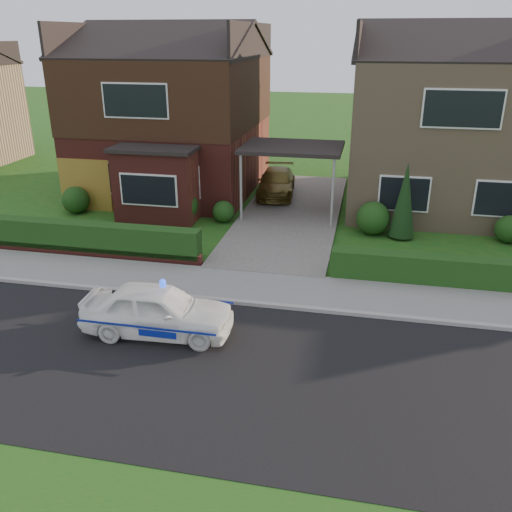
# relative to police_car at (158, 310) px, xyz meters

# --- Properties ---
(ground) EXTENTS (120.00, 120.00, 0.00)m
(ground) POSITION_rel_police_car_xyz_m (1.76, -1.20, -0.62)
(ground) COLOR #165316
(ground) RESTS_ON ground
(road) EXTENTS (60.00, 6.00, 0.02)m
(road) POSITION_rel_police_car_xyz_m (1.76, -1.20, -0.62)
(road) COLOR black
(road) RESTS_ON ground
(kerb) EXTENTS (60.00, 0.16, 0.12)m
(kerb) POSITION_rel_police_car_xyz_m (1.76, 1.85, -0.56)
(kerb) COLOR #9E9993
(kerb) RESTS_ON ground
(sidewalk) EXTENTS (60.00, 2.00, 0.10)m
(sidewalk) POSITION_rel_police_car_xyz_m (1.76, 2.90, -0.57)
(sidewalk) COLOR slate
(sidewalk) RESTS_ON ground
(driveway) EXTENTS (3.80, 12.00, 0.12)m
(driveway) POSITION_rel_police_car_xyz_m (1.76, 9.80, -0.56)
(driveway) COLOR #666059
(driveway) RESTS_ON ground
(house_left) EXTENTS (7.50, 9.53, 7.25)m
(house_left) POSITION_rel_police_car_xyz_m (-4.02, 12.70, 3.19)
(house_left) COLOR maroon
(house_left) RESTS_ON ground
(house_right) EXTENTS (7.50, 8.06, 7.25)m
(house_right) POSITION_rel_police_car_xyz_m (7.56, 12.79, 3.05)
(house_right) COLOR #9E8361
(house_right) RESTS_ON ground
(carport_link) EXTENTS (3.80, 3.00, 2.77)m
(carport_link) POSITION_rel_police_car_xyz_m (1.76, 9.75, 2.04)
(carport_link) COLOR black
(carport_link) RESTS_ON ground
(garage_door) EXTENTS (2.20, 0.10, 2.10)m
(garage_door) POSITION_rel_police_car_xyz_m (-6.49, 8.76, 0.43)
(garage_door) COLOR olive
(garage_door) RESTS_ON ground
(dwarf_wall) EXTENTS (7.70, 0.25, 0.36)m
(dwarf_wall) POSITION_rel_police_car_xyz_m (-4.04, 4.10, -0.44)
(dwarf_wall) COLOR maroon
(dwarf_wall) RESTS_ON ground
(hedge_left) EXTENTS (7.50, 0.55, 0.90)m
(hedge_left) POSITION_rel_police_car_xyz_m (-4.04, 4.25, -0.62)
(hedge_left) COLOR #193811
(hedge_left) RESTS_ON ground
(hedge_right) EXTENTS (7.50, 0.55, 0.80)m
(hedge_right) POSITION_rel_police_car_xyz_m (7.56, 4.15, -0.62)
(hedge_right) COLOR #193811
(hedge_right) RESTS_ON ground
(shrub_left_far) EXTENTS (1.08, 1.08, 1.08)m
(shrub_left_far) POSITION_rel_police_car_xyz_m (-6.74, 8.30, -0.08)
(shrub_left_far) COLOR #193811
(shrub_left_far) RESTS_ON ground
(shrub_left_mid) EXTENTS (1.32, 1.32, 1.32)m
(shrub_left_mid) POSITION_rel_police_car_xyz_m (-2.24, 8.10, 0.04)
(shrub_left_mid) COLOR #193811
(shrub_left_mid) RESTS_ON ground
(shrub_left_near) EXTENTS (0.84, 0.84, 0.84)m
(shrub_left_near) POSITION_rel_police_car_xyz_m (-0.64, 8.40, -0.20)
(shrub_left_near) COLOR #193811
(shrub_left_near) RESTS_ON ground
(shrub_right_near) EXTENTS (1.20, 1.20, 1.20)m
(shrub_right_near) POSITION_rel_police_car_xyz_m (4.96, 8.20, -0.02)
(shrub_right_near) COLOR #193811
(shrub_right_near) RESTS_ON ground
(shrub_right_mid) EXTENTS (0.96, 0.96, 0.96)m
(shrub_right_mid) POSITION_rel_police_car_xyz_m (9.56, 8.30, -0.14)
(shrub_right_mid) COLOR #193811
(shrub_right_mid) RESTS_ON ground
(conifer_a) EXTENTS (0.90, 0.90, 2.60)m
(conifer_a) POSITION_rel_police_car_xyz_m (5.96, 8.00, 0.68)
(conifer_a) COLOR black
(conifer_a) RESTS_ON ground
(police_car) EXTENTS (3.33, 3.68, 1.40)m
(police_car) POSITION_rel_police_car_xyz_m (0.00, 0.00, 0.00)
(police_car) COLOR white
(police_car) RESTS_ON ground
(driveway_car) EXTENTS (1.88, 3.90, 1.09)m
(driveway_car) POSITION_rel_police_car_xyz_m (0.76, 12.19, 0.05)
(driveway_car) COLOR brown
(driveway_car) RESTS_ON driveway
(potted_plant_a) EXTENTS (0.38, 0.27, 0.67)m
(potted_plant_a) POSITION_rel_police_car_xyz_m (-5.06, 4.94, -0.28)
(potted_plant_a) COLOR gray
(potted_plant_a) RESTS_ON ground
(potted_plant_b) EXTENTS (0.48, 0.44, 0.71)m
(potted_plant_b) POSITION_rel_police_car_xyz_m (-2.73, 4.80, -0.26)
(potted_plant_b) COLOR gray
(potted_plant_b) RESTS_ON ground
(potted_plant_c) EXTENTS (0.49, 0.49, 0.75)m
(potted_plant_c) POSITION_rel_police_car_xyz_m (-0.74, 4.80, -0.24)
(potted_plant_c) COLOR gray
(potted_plant_c) RESTS_ON ground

